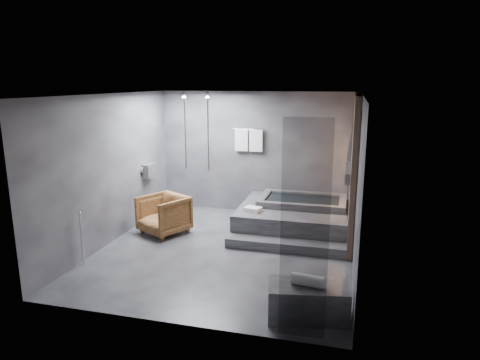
# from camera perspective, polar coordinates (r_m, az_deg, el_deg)

# --- Properties ---
(room) EXTENTS (5.00, 5.04, 2.82)m
(room) POSITION_cam_1_polar(r_m,az_deg,el_deg) (7.59, 1.40, 3.26)
(room) COLOR #2A2B2D
(room) RESTS_ON ground
(tub_deck) EXTENTS (2.20, 2.00, 0.50)m
(tub_deck) POSITION_cam_1_polar(r_m,az_deg,el_deg) (8.99, 7.18, -5.01)
(tub_deck) COLOR #2F2F32
(tub_deck) RESTS_ON ground
(tub_step) EXTENTS (2.20, 0.36, 0.18)m
(tub_step) POSITION_cam_1_polar(r_m,az_deg,el_deg) (7.94, 6.03, -8.68)
(tub_step) COLOR #2F2F32
(tub_step) RESTS_ON ground
(concrete_bench) EXTENTS (1.10, 0.73, 0.46)m
(concrete_bench) POSITION_cam_1_polar(r_m,az_deg,el_deg) (5.85, 8.99, -15.64)
(concrete_bench) COLOR #323234
(concrete_bench) RESTS_ON ground
(driftwood_chair) EXTENTS (1.14, 1.15, 0.78)m
(driftwood_chair) POSITION_cam_1_polar(r_m,az_deg,el_deg) (8.80, -10.14, -4.56)
(driftwood_chair) COLOR #472911
(driftwood_chair) RESTS_ON ground
(rolled_towel) EXTENTS (0.44, 0.21, 0.15)m
(rolled_towel) POSITION_cam_1_polar(r_m,az_deg,el_deg) (5.68, 9.04, -13.09)
(rolled_towel) COLOR white
(rolled_towel) RESTS_ON concrete_bench
(deck_towel) EXTENTS (0.36, 0.30, 0.08)m
(deck_towel) POSITION_cam_1_polar(r_m,az_deg,el_deg) (8.50, 1.72, -3.92)
(deck_towel) COLOR white
(deck_towel) RESTS_ON tub_deck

